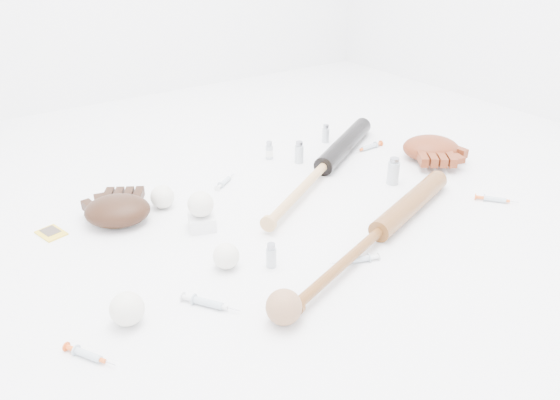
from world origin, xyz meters
TOP-DOWN VIEW (x-y plane):
  - bat_dark at (0.28, 0.20)m, footprint 0.87×0.55m
  - bat_wood at (0.13, -0.24)m, footprint 0.86×0.35m
  - glove_dark at (-0.45, 0.29)m, footprint 0.32×0.32m
  - glove_tan at (0.70, 0.09)m, footprint 0.35×0.35m
  - trading_card at (-0.63, 0.33)m, footprint 0.08×0.10m
  - pedestal at (-0.26, 0.11)m, footprint 0.10×0.10m
  - baseball_on_pedestal at (-0.26, 0.11)m, footprint 0.08×0.08m
  - baseball_left at (-0.59, -0.17)m, footprint 0.08×0.08m
  - baseball_upper at (-0.30, 0.30)m, footprint 0.07×0.07m
  - baseball_mid at (-0.30, -0.11)m, footprint 0.07×0.07m
  - baseball_aged at (-0.30, -0.37)m, footprint 0.08×0.08m
  - syringe_0 at (-0.70, -0.23)m, footprint 0.10×0.14m
  - syringe_1 at (-0.00, -0.28)m, footprint 0.15×0.08m
  - syringe_2 at (-0.05, 0.34)m, footprint 0.13×0.10m
  - syringe_3 at (0.60, -0.27)m, footprint 0.11×0.13m
  - syringe_4 at (0.58, 0.29)m, footprint 0.16×0.03m
  - syringe_5 at (-0.41, -0.22)m, footprint 0.12×0.15m
  - vial_0 at (0.48, 0.45)m, footprint 0.03×0.03m
  - vial_1 at (0.20, 0.44)m, footprint 0.03×0.03m
  - vial_2 at (0.27, 0.34)m, footprint 0.03×0.03m
  - vial_3 at (0.43, 0.01)m, footprint 0.04×0.04m
  - vial_4 at (-0.20, -0.17)m, footprint 0.03×0.03m

SIDE VIEW (x-z plane):
  - trading_card at x=-0.63m, z-range 0.00..0.00m
  - syringe_2 at x=-0.05m, z-range 0.00..0.02m
  - syringe_0 at x=-0.70m, z-range 0.00..0.02m
  - syringe_3 at x=0.60m, z-range 0.00..0.02m
  - syringe_1 at x=0.00m, z-range 0.00..0.02m
  - syringe_4 at x=0.58m, z-range 0.00..0.02m
  - syringe_5 at x=-0.41m, z-range 0.00..0.02m
  - pedestal at x=-0.26m, z-range 0.00..0.04m
  - bat_wood at x=0.13m, z-range 0.00..0.06m
  - vial_4 at x=-0.20m, z-range 0.00..0.07m
  - vial_1 at x=0.20m, z-range 0.00..0.07m
  - baseball_mid at x=-0.30m, z-range 0.00..0.07m
  - bat_dark at x=0.28m, z-range 0.00..0.07m
  - baseball_upper at x=-0.30m, z-range 0.00..0.07m
  - vial_0 at x=0.48m, z-range 0.00..0.08m
  - baseball_left at x=-0.59m, z-range 0.00..0.08m
  - baseball_aged at x=-0.30m, z-range 0.00..0.08m
  - glove_dark at x=-0.45m, z-range 0.00..0.08m
  - vial_2 at x=0.27m, z-range 0.00..0.08m
  - glove_tan at x=0.70m, z-range 0.00..0.09m
  - vial_3 at x=0.43m, z-range 0.00..0.10m
  - baseball_on_pedestal at x=-0.26m, z-range 0.04..0.12m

